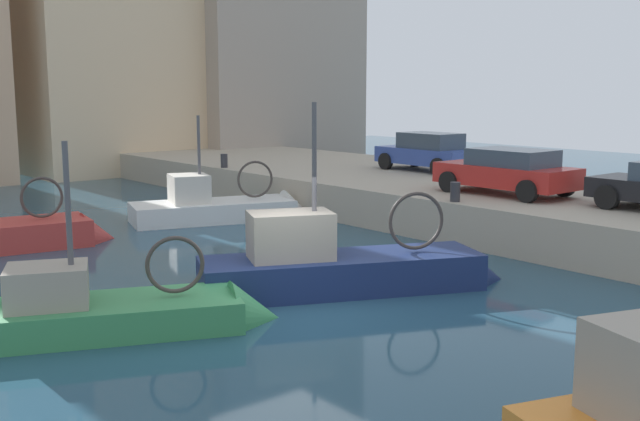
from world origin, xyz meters
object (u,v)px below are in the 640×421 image
object	(u,v)px
fishing_boat_green	(118,326)
parked_car_blue	(427,152)
fishing_boat_navy	(352,283)
fishing_boat_red	(1,246)
parked_car_red	(508,171)
fishing_boat_white	(225,216)
mooring_bollard_mid	(455,192)
mooring_bollard_north	(224,161)

from	to	relation	value
fishing_boat_green	parked_car_blue	world-z (taller)	fishing_boat_green
fishing_boat_navy	fishing_boat_red	distance (m)	10.27
fishing_boat_navy	parked_car_red	distance (m)	8.26
fishing_boat_white	mooring_bollard_mid	world-z (taller)	fishing_boat_white
fishing_boat_green	mooring_bollard_north	size ratio (longest dim) A/B	11.05
fishing_boat_navy	parked_car_blue	size ratio (longest dim) A/B	1.68
fishing_boat_navy	mooring_bollard_mid	distance (m)	6.02
fishing_boat_white	mooring_bollard_north	bearing A→B (deg)	57.57
fishing_boat_navy	mooring_bollard_mid	xyz separation A→B (m)	(5.56, 1.88, 1.32)
parked_car_red	mooring_bollard_mid	xyz separation A→B (m)	(-2.30, 0.05, -0.44)
fishing_boat_navy	fishing_boat_white	bearing A→B (deg)	74.01
parked_car_red	mooring_bollard_mid	distance (m)	2.34
parked_car_blue	mooring_bollard_north	size ratio (longest dim) A/B	7.49
fishing_boat_navy	fishing_boat_white	xyz separation A→B (m)	(2.68, 9.34, -0.03)
fishing_boat_green	mooring_bollard_north	distance (m)	17.14
fishing_boat_navy	mooring_bollard_mid	bearing A→B (deg)	18.72
parked_car_blue	fishing_boat_white	bearing A→B (deg)	169.61
fishing_boat_white	parked_car_blue	size ratio (longest dim) A/B	1.54
fishing_boat_red	mooring_bollard_mid	size ratio (longest dim) A/B	11.41
fishing_boat_red	fishing_boat_green	xyz separation A→B (m)	(-0.56, -8.61, 0.01)
fishing_boat_navy	parked_car_blue	bearing A→B (deg)	35.68
parked_car_red	mooring_bollard_mid	world-z (taller)	parked_car_red
mooring_bollard_mid	mooring_bollard_north	xyz separation A→B (m)	(0.00, 12.00, 0.00)
fishing_boat_red	fishing_boat_white	size ratio (longest dim) A/B	0.99
fishing_boat_green	fishing_boat_white	world-z (taller)	fishing_boat_white
fishing_boat_navy	fishing_boat_red	xyz separation A→B (m)	(-4.60, 9.18, -0.05)
fishing_boat_red	fishing_boat_navy	bearing A→B (deg)	-63.40
fishing_boat_navy	fishing_boat_red	bearing A→B (deg)	116.60
fishing_boat_white	mooring_bollard_north	distance (m)	5.55
fishing_boat_navy	fishing_boat_green	distance (m)	5.19
fishing_boat_red	parked_car_red	distance (m)	14.57
fishing_boat_green	fishing_boat_white	bearing A→B (deg)	48.22
fishing_boat_white	parked_car_blue	distance (m)	8.57
fishing_boat_green	parked_car_red	size ratio (longest dim) A/B	1.46
fishing_boat_red	mooring_bollard_north	size ratio (longest dim) A/B	11.41
fishing_boat_white	mooring_bollard_north	world-z (taller)	fishing_boat_white
fishing_boat_red	fishing_boat_green	bearing A→B (deg)	-93.71
fishing_boat_navy	parked_car_red	size ratio (longest dim) A/B	1.66
fishing_boat_red	parked_car_blue	distance (m)	15.68
fishing_boat_white	fishing_boat_red	bearing A→B (deg)	-178.73
fishing_boat_navy	fishing_boat_green	xyz separation A→B (m)	(-5.16, 0.58, -0.05)
fishing_boat_green	mooring_bollard_mid	size ratio (longest dim) A/B	11.05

